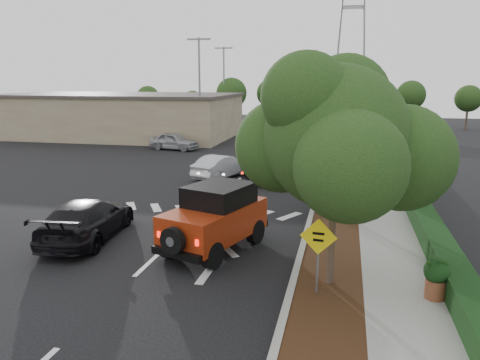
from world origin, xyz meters
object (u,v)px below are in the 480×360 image
(black_suv_oncoming, at_px, (87,219))
(speed_hump_sign, at_px, (318,246))
(red_jeep, at_px, (218,217))
(silver_suv_ahead, at_px, (266,168))

(black_suv_oncoming, bearing_deg, speed_hump_sign, 155.00)
(red_jeep, relative_size, speed_hump_sign, 2.18)
(red_jeep, distance_m, silver_suv_ahead, 11.30)
(silver_suv_ahead, xyz_separation_m, speed_hump_sign, (3.79, -14.23, 0.75))
(red_jeep, distance_m, speed_hump_sign, 4.59)
(silver_suv_ahead, xyz_separation_m, black_suv_oncoming, (-4.55, -11.40, 0.05))
(black_suv_oncoming, height_order, speed_hump_sign, speed_hump_sign)
(red_jeep, bearing_deg, black_suv_oncoming, -160.25)
(black_suv_oncoming, xyz_separation_m, speed_hump_sign, (8.34, -2.83, 0.70))
(red_jeep, xyz_separation_m, speed_hump_sign, (3.51, -2.94, 0.31))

